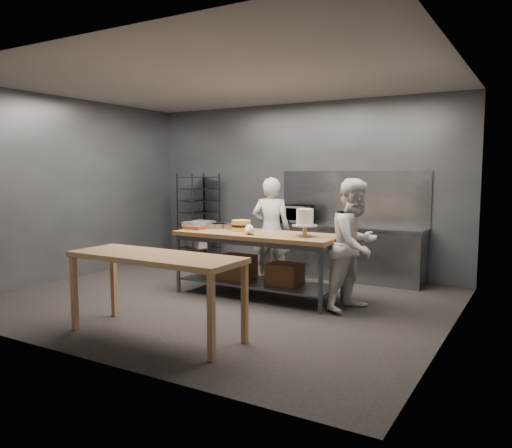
{
  "coord_description": "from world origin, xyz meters",
  "views": [
    {
      "loc": [
        3.87,
        -5.66,
        1.79
      ],
      "look_at": [
        0.33,
        0.39,
        1.05
      ],
      "focal_mm": 35.0,
      "sensor_mm": 36.0,
      "label": 1
    }
  ],
  "objects_px": {
    "chef_right": "(355,245)",
    "layer_cake": "(241,226)",
    "speed_rack": "(199,220)",
    "work_table": "(257,257)",
    "chef_behind": "(271,231)",
    "frosted_cake_stand": "(305,220)",
    "microwave": "(296,214)",
    "near_counter": "(155,262)"
  },
  "relations": [
    {
      "from": "near_counter",
      "to": "microwave",
      "type": "bearing_deg",
      "value": 92.4
    },
    {
      "from": "work_table",
      "to": "chef_right",
      "type": "xyz_separation_m",
      "value": [
        1.45,
        0.02,
        0.28
      ]
    },
    {
      "from": "chef_right",
      "to": "layer_cake",
      "type": "bearing_deg",
      "value": 106.43
    },
    {
      "from": "near_counter",
      "to": "speed_rack",
      "type": "xyz_separation_m",
      "value": [
        -2.21,
        3.73,
        0.04
      ]
    },
    {
      "from": "chef_right",
      "to": "speed_rack",
      "type": "bearing_deg",
      "value": 83.78
    },
    {
      "from": "frosted_cake_stand",
      "to": "layer_cake",
      "type": "distance_m",
      "value": 1.09
    },
    {
      "from": "work_table",
      "to": "near_counter",
      "type": "relative_size",
      "value": 1.2
    },
    {
      "from": "frosted_cake_stand",
      "to": "layer_cake",
      "type": "bearing_deg",
      "value": 174.26
    },
    {
      "from": "near_counter",
      "to": "chef_right",
      "type": "bearing_deg",
      "value": 53.98
    },
    {
      "from": "microwave",
      "to": "frosted_cake_stand",
      "type": "bearing_deg",
      "value": -60.84
    },
    {
      "from": "chef_right",
      "to": "layer_cake",
      "type": "distance_m",
      "value": 1.76
    },
    {
      "from": "speed_rack",
      "to": "frosted_cake_stand",
      "type": "distance_m",
      "value": 3.52
    },
    {
      "from": "near_counter",
      "to": "microwave",
      "type": "relative_size",
      "value": 3.69
    },
    {
      "from": "work_table",
      "to": "layer_cake",
      "type": "height_order",
      "value": "layer_cake"
    },
    {
      "from": "chef_right",
      "to": "frosted_cake_stand",
      "type": "xyz_separation_m",
      "value": [
        -0.68,
        -0.08,
        0.3
      ]
    },
    {
      "from": "chef_right",
      "to": "chef_behind",
      "type": "bearing_deg",
      "value": 81.79
    },
    {
      "from": "near_counter",
      "to": "frosted_cake_stand",
      "type": "xyz_separation_m",
      "value": [
        0.84,
        2.01,
        0.34
      ]
    },
    {
      "from": "microwave",
      "to": "frosted_cake_stand",
      "type": "height_order",
      "value": "frosted_cake_stand"
    },
    {
      "from": "chef_behind",
      "to": "layer_cake",
      "type": "distance_m",
      "value": 0.79
    },
    {
      "from": "chef_behind",
      "to": "frosted_cake_stand",
      "type": "distance_m",
      "value": 1.36
    },
    {
      "from": "work_table",
      "to": "microwave",
      "type": "distance_m",
      "value": 1.81
    },
    {
      "from": "work_table",
      "to": "layer_cake",
      "type": "relative_size",
      "value": 8.63
    },
    {
      "from": "speed_rack",
      "to": "chef_right",
      "type": "bearing_deg",
      "value": -23.7
    },
    {
      "from": "near_counter",
      "to": "chef_right",
      "type": "distance_m",
      "value": 2.58
    },
    {
      "from": "layer_cake",
      "to": "speed_rack",
      "type": "bearing_deg",
      "value": 140.99
    },
    {
      "from": "speed_rack",
      "to": "work_table",
      "type": "bearing_deg",
      "value": -35.92
    },
    {
      "from": "work_table",
      "to": "layer_cake",
      "type": "bearing_deg",
      "value": 170.79
    },
    {
      "from": "work_table",
      "to": "microwave",
      "type": "bearing_deg",
      "value": 97.55
    },
    {
      "from": "near_counter",
      "to": "microwave",
      "type": "distance_m",
      "value": 3.82
    },
    {
      "from": "speed_rack",
      "to": "chef_right",
      "type": "height_order",
      "value": "speed_rack"
    },
    {
      "from": "near_counter",
      "to": "layer_cake",
      "type": "height_order",
      "value": "layer_cake"
    },
    {
      "from": "microwave",
      "to": "near_counter",
      "type": "bearing_deg",
      "value": -87.6
    },
    {
      "from": "speed_rack",
      "to": "microwave",
      "type": "height_order",
      "value": "speed_rack"
    },
    {
      "from": "frosted_cake_stand",
      "to": "speed_rack",
      "type": "bearing_deg",
      "value": 150.71
    },
    {
      "from": "work_table",
      "to": "speed_rack",
      "type": "relative_size",
      "value": 1.37
    },
    {
      "from": "microwave",
      "to": "frosted_cake_stand",
      "type": "relative_size",
      "value": 1.45
    },
    {
      "from": "microwave",
      "to": "layer_cake",
      "type": "relative_size",
      "value": 1.95
    },
    {
      "from": "work_table",
      "to": "chef_right",
      "type": "bearing_deg",
      "value": 0.67
    },
    {
      "from": "layer_cake",
      "to": "microwave",
      "type": "bearing_deg",
      "value": 87.56
    },
    {
      "from": "microwave",
      "to": "chef_behind",
      "type": "bearing_deg",
      "value": -89.37
    },
    {
      "from": "work_table",
      "to": "chef_behind",
      "type": "distance_m",
      "value": 0.89
    },
    {
      "from": "chef_right",
      "to": "layer_cake",
      "type": "xyz_separation_m",
      "value": [
        -1.75,
        0.03,
        0.15
      ]
    }
  ]
}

